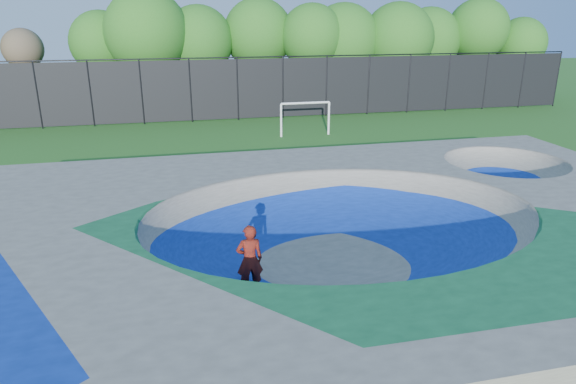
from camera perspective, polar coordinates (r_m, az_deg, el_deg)
The scene contains 7 objects.
ground at distance 14.68m, azimuth 5.85°, elevation -7.57°, with size 120.00×120.00×0.00m, color #225A19.
skate_deck at distance 14.36m, azimuth 5.95°, elevation -4.90°, with size 22.00×14.00×1.50m, color gray.
skater at distance 12.65m, azimuth -4.28°, elevation -7.51°, with size 0.66×0.43×1.82m, color #B6230E.
skateboard at distance 13.07m, azimuth -4.19°, elevation -10.97°, with size 0.78×0.22×0.05m, color black.
soccer_goal at distance 29.35m, azimuth 1.93°, elevation 8.83°, with size 2.92×0.12×1.93m.
fence at distance 33.95m, azimuth -5.63°, elevation 11.46°, with size 48.09×0.09×4.04m.
treeline at distance 38.64m, azimuth -5.14°, elevation 16.65°, with size 52.96×7.43×8.29m.
Camera 1 is at (-4.39, -12.37, 6.57)m, focal length 32.00 mm.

